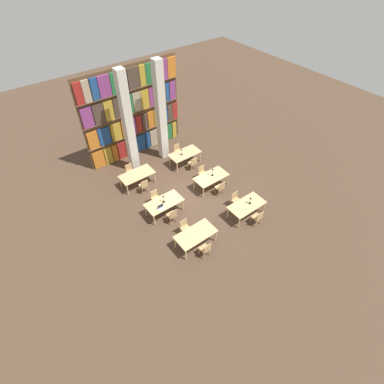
% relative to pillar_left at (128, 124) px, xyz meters
% --- Properties ---
extents(ground_plane, '(40.00, 40.00, 0.00)m').
position_rel_pillar_left_xyz_m(ground_plane, '(1.04, -4.05, -3.00)').
color(ground_plane, '#4C3828').
extents(bookshelf_bank, '(6.21, 0.35, 5.50)m').
position_rel_pillar_left_xyz_m(bookshelf_bank, '(1.03, 1.39, -0.30)').
color(bookshelf_bank, brown).
rests_on(bookshelf_bank, ground_plane).
extents(pillar_left, '(0.47, 0.47, 6.00)m').
position_rel_pillar_left_xyz_m(pillar_left, '(0.00, 0.00, 0.00)').
color(pillar_left, beige).
rests_on(pillar_left, ground_plane).
extents(pillar_center, '(0.47, 0.47, 6.00)m').
position_rel_pillar_left_xyz_m(pillar_center, '(2.08, 0.00, 0.00)').
color(pillar_center, beige).
rests_on(pillar_center, ground_plane).
extents(reading_table_0, '(1.89, 0.98, 0.75)m').
position_rel_pillar_left_xyz_m(reading_table_0, '(-0.53, -6.67, -2.33)').
color(reading_table_0, tan).
rests_on(reading_table_0, ground_plane).
extents(chair_0, '(0.42, 0.40, 0.90)m').
position_rel_pillar_left_xyz_m(chair_0, '(-0.57, -7.44, -2.51)').
color(chair_0, tan).
rests_on(chair_0, ground_plane).
extents(chair_1, '(0.42, 0.40, 0.90)m').
position_rel_pillar_left_xyz_m(chair_1, '(-0.57, -5.89, -2.51)').
color(chair_1, tan).
rests_on(chair_1, ground_plane).
extents(reading_table_1, '(1.89, 0.98, 0.75)m').
position_rel_pillar_left_xyz_m(reading_table_1, '(2.62, -6.75, -2.33)').
color(reading_table_1, tan).
rests_on(reading_table_1, ground_plane).
extents(chair_2, '(0.42, 0.40, 0.90)m').
position_rel_pillar_left_xyz_m(chair_2, '(2.63, -7.53, -2.51)').
color(chair_2, tan).
rests_on(chair_2, ground_plane).
extents(chair_3, '(0.42, 0.40, 0.90)m').
position_rel_pillar_left_xyz_m(chair_3, '(2.63, -5.97, -2.51)').
color(chair_3, tan).
rests_on(chair_3, ground_plane).
extents(desk_lamp_0, '(0.14, 0.14, 0.41)m').
position_rel_pillar_left_xyz_m(desk_lamp_0, '(2.80, -6.77, -1.98)').
color(desk_lamp_0, black).
rests_on(desk_lamp_0, reading_table_1).
extents(reading_table_2, '(1.89, 0.98, 0.75)m').
position_rel_pillar_left_xyz_m(reading_table_2, '(-0.57, -4.11, -2.33)').
color(reading_table_2, tan).
rests_on(reading_table_2, ground_plane).
extents(chair_4, '(0.42, 0.40, 0.90)m').
position_rel_pillar_left_xyz_m(chair_4, '(-0.62, -4.89, -2.51)').
color(chair_4, tan).
rests_on(chair_4, ground_plane).
extents(chair_5, '(0.42, 0.40, 0.90)m').
position_rel_pillar_left_xyz_m(chair_5, '(-0.62, -3.34, -2.51)').
color(chair_5, tan).
rests_on(chair_5, ground_plane).
extents(desk_lamp_1, '(0.14, 0.14, 0.45)m').
position_rel_pillar_left_xyz_m(desk_lamp_1, '(-0.57, -4.09, -1.95)').
color(desk_lamp_1, black).
rests_on(desk_lamp_1, reading_table_2).
extents(laptop, '(0.32, 0.22, 0.21)m').
position_rel_pillar_left_xyz_m(laptop, '(-0.91, -4.41, -2.21)').
color(laptop, silver).
rests_on(laptop, reading_table_2).
extents(reading_table_3, '(1.89, 0.98, 0.75)m').
position_rel_pillar_left_xyz_m(reading_table_3, '(2.58, -4.03, -2.33)').
color(reading_table_3, tan).
rests_on(reading_table_3, ground_plane).
extents(chair_6, '(0.42, 0.40, 0.90)m').
position_rel_pillar_left_xyz_m(chair_6, '(2.59, -4.81, -2.51)').
color(chair_6, tan).
rests_on(chair_6, ground_plane).
extents(chair_7, '(0.42, 0.40, 0.90)m').
position_rel_pillar_left_xyz_m(chair_7, '(2.59, -3.25, -2.51)').
color(chair_7, tan).
rests_on(chair_7, ground_plane).
extents(desk_lamp_2, '(0.14, 0.14, 0.49)m').
position_rel_pillar_left_xyz_m(desk_lamp_2, '(2.69, -4.00, -1.92)').
color(desk_lamp_2, black).
rests_on(desk_lamp_2, reading_table_3).
extents(reading_table_4, '(1.89, 0.98, 0.75)m').
position_rel_pillar_left_xyz_m(reading_table_4, '(-0.58, -1.39, -2.33)').
color(reading_table_4, tan).
rests_on(reading_table_4, ground_plane).
extents(chair_8, '(0.42, 0.40, 0.90)m').
position_rel_pillar_left_xyz_m(chair_8, '(-0.62, -2.17, -2.51)').
color(chair_8, tan).
rests_on(chair_8, ground_plane).
extents(chair_9, '(0.42, 0.40, 0.90)m').
position_rel_pillar_left_xyz_m(chair_9, '(-0.62, -0.62, -2.51)').
color(chair_9, tan).
rests_on(chair_9, ground_plane).
extents(reading_table_5, '(1.89, 0.98, 0.75)m').
position_rel_pillar_left_xyz_m(reading_table_5, '(2.68, -1.42, -2.33)').
color(reading_table_5, tan).
rests_on(reading_table_5, ground_plane).
extents(chair_10, '(0.42, 0.40, 0.90)m').
position_rel_pillar_left_xyz_m(chair_10, '(2.71, -2.20, -2.51)').
color(chair_10, tan).
rests_on(chair_10, ground_plane).
extents(chair_11, '(0.42, 0.40, 0.90)m').
position_rel_pillar_left_xyz_m(chair_11, '(2.71, -0.65, -2.51)').
color(chair_11, tan).
rests_on(chair_11, ground_plane).
extents(desk_lamp_3, '(0.14, 0.14, 0.41)m').
position_rel_pillar_left_xyz_m(desk_lamp_3, '(2.44, -1.42, -1.98)').
color(desk_lamp_3, black).
rests_on(desk_lamp_3, reading_table_5).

